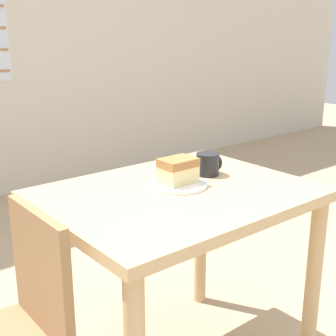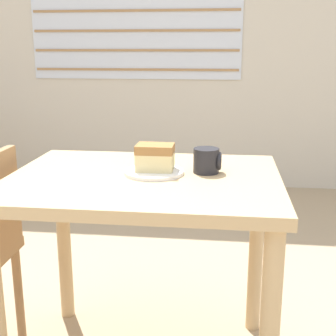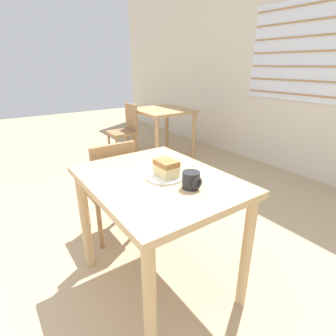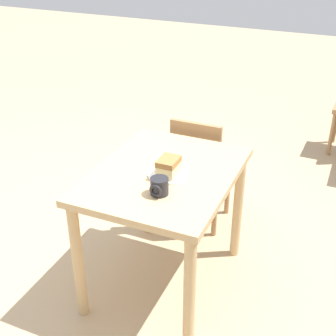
# 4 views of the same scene
# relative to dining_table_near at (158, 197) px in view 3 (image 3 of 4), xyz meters

# --- Properties ---
(ground_plane) EXTENTS (14.00, 14.00, 0.00)m
(ground_plane) POSITION_rel_dining_table_near_xyz_m (-0.09, -0.46, -0.65)
(ground_plane) COLOR tan
(dining_table_near) EXTENTS (0.95, 0.74, 0.77)m
(dining_table_near) POSITION_rel_dining_table_near_xyz_m (0.00, 0.00, 0.00)
(dining_table_near) COLOR tan
(dining_table_near) RESTS_ON ground_plane
(dining_table_far) EXTENTS (0.82, 0.77, 0.74)m
(dining_table_far) POSITION_rel_dining_table_near_xyz_m (-2.17, 1.50, -0.03)
(dining_table_far) COLOR tan
(dining_table_far) RESTS_ON ground_plane
(chair_near_window) EXTENTS (0.36, 0.36, 0.84)m
(chair_near_window) POSITION_rel_dining_table_near_xyz_m (-0.66, -0.02, -0.18)
(chair_near_window) COLOR #9E754C
(chair_near_window) RESTS_ON ground_plane
(chair_far_corner) EXTENTS (0.37, 0.37, 0.84)m
(chair_far_corner) POSITION_rel_dining_table_near_xyz_m (-2.31, 0.93, -0.18)
(chair_far_corner) COLOR #9E754C
(chair_far_corner) RESTS_ON ground_plane
(plate) EXTENTS (0.21, 0.21, 0.01)m
(plate) POSITION_rel_dining_table_near_xyz_m (0.03, 0.03, 0.13)
(plate) COLOR white
(plate) RESTS_ON dining_table_near
(cake_slice) EXTENTS (0.13, 0.10, 0.09)m
(cake_slice) POSITION_rel_dining_table_near_xyz_m (0.03, 0.04, 0.18)
(cake_slice) COLOR beige
(cake_slice) RESTS_ON plate
(coffee_mug) EXTENTS (0.10, 0.09, 0.09)m
(coffee_mug) POSITION_rel_dining_table_near_xyz_m (0.22, 0.07, 0.17)
(coffee_mug) COLOR #232328
(coffee_mug) RESTS_ON dining_table_near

